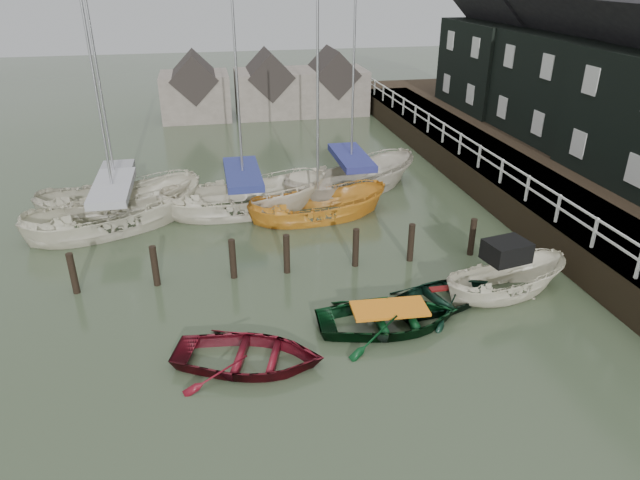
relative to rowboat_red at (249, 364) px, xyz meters
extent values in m
plane|color=#313D26|center=(2.91, 1.76, 0.00)|extent=(120.00, 120.00, 0.00)
cube|color=black|center=(12.41, 11.76, 1.40)|extent=(3.00, 32.00, 0.20)
cube|color=silver|center=(10.91, 11.76, 2.45)|extent=(0.06, 32.00, 0.06)
cube|color=silver|center=(10.91, 11.76, 2.05)|extent=(0.06, 32.00, 0.06)
cube|color=black|center=(17.91, 11.76, 0.00)|extent=(14.00, 38.00, 1.50)
cube|color=black|center=(17.91, 13.76, 4.00)|extent=(6.00, 7.00, 5.00)
cube|color=black|center=(17.91, 20.76, 4.00)|extent=(6.40, 7.00, 5.00)
cylinder|color=black|center=(-5.09, 4.76, 0.50)|extent=(0.22, 0.22, 1.80)
cylinder|color=black|center=(-2.59, 4.76, 0.50)|extent=(0.22, 0.22, 1.80)
cylinder|color=black|center=(-0.09, 4.76, 0.50)|extent=(0.22, 0.22, 1.80)
cylinder|color=black|center=(1.71, 4.76, 0.50)|extent=(0.22, 0.22, 1.80)
cylinder|color=black|center=(4.11, 4.76, 0.50)|extent=(0.22, 0.22, 1.80)
cylinder|color=black|center=(6.11, 4.76, 0.50)|extent=(0.22, 0.22, 1.80)
cylinder|color=black|center=(8.41, 4.76, 0.50)|extent=(0.22, 0.22, 1.80)
cube|color=#665B51|center=(-1.09, 27.76, 1.50)|extent=(4.50, 4.00, 3.00)
cube|color=#282321|center=(-1.09, 27.76, 2.80)|extent=(3.18, 4.08, 3.18)
cube|color=#665B51|center=(3.91, 27.76, 1.50)|extent=(4.50, 4.00, 3.00)
cube|color=#282321|center=(3.91, 27.76, 2.80)|extent=(3.18, 4.08, 3.18)
cube|color=#665B51|center=(8.41, 27.76, 1.50)|extent=(4.50, 4.00, 3.00)
cube|color=#282321|center=(8.41, 27.76, 2.80)|extent=(3.18, 4.08, 3.18)
imported|color=#570C16|center=(0.00, 0.00, 0.00)|extent=(4.61, 3.87, 0.82)
imported|color=black|center=(4.11, 0.95, 0.00)|extent=(4.31, 3.19, 0.86)
imported|color=black|center=(6.19, 1.84, 0.00)|extent=(4.11, 3.41, 0.73)
imported|color=beige|center=(8.27, 1.98, 0.00)|extent=(4.58, 2.42, 1.68)
cube|color=black|center=(8.27, 2.18, 1.43)|extent=(1.46, 1.23, 0.65)
imported|color=beige|center=(-4.36, 9.90, 0.00)|extent=(7.69, 5.38, 2.78)
cylinder|color=#B2B2B7|center=(-4.36, 9.90, 5.59)|extent=(0.10, 0.10, 8.12)
cube|color=#99999E|center=(-4.36, 9.90, 1.65)|extent=(4.21, 2.91, 0.30)
imported|color=beige|center=(0.75, 10.54, 0.00)|extent=(7.29, 3.09, 2.76)
cylinder|color=#B2B2B7|center=(0.75, 10.54, 5.77)|extent=(0.10, 0.10, 8.51)
cube|color=navy|center=(0.75, 10.54, 1.64)|extent=(4.01, 1.65, 0.30)
imported|color=orange|center=(3.68, 9.25, 0.00)|extent=(6.09, 2.76, 2.28)
cylinder|color=#B2B2B7|center=(3.68, 9.25, 5.28)|extent=(0.10, 0.10, 8.04)
imported|color=#BEB5A3|center=(5.78, 11.99, 0.00)|extent=(7.41, 4.79, 2.68)
cylinder|color=#B2B2B7|center=(5.78, 11.99, 5.98)|extent=(0.10, 0.10, 9.01)
cube|color=navy|center=(5.78, 11.99, 1.59)|extent=(4.06, 2.59, 0.30)
imported|color=beige|center=(-4.49, 11.62, 0.00)|extent=(6.89, 3.27, 2.56)
cylinder|color=#B2B2B7|center=(-4.49, 11.62, 4.94)|extent=(0.10, 0.10, 7.05)
cube|color=gray|center=(-4.49, 11.62, 1.53)|extent=(3.78, 1.75, 0.30)
camera|label=1|loc=(-0.58, -12.18, 9.42)|focal=32.00mm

